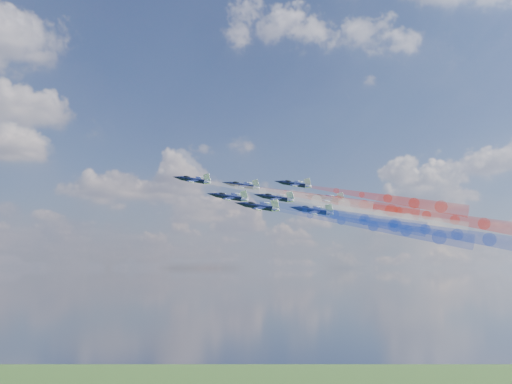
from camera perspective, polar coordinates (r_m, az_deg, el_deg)
jet_lead at (r=156.86m, az=-5.70°, el=1.09°), size 13.30×13.31×6.76m
trail_lead at (r=151.05m, az=3.04°, el=-0.31°), size 31.11×30.32×11.37m
jet_inner_left at (r=144.69m, az=-2.44°, el=-0.47°), size 13.30×13.31×6.76m
trail_inner_left at (r=140.51m, az=7.14°, el=-2.03°), size 31.11×30.32×11.37m
jet_inner_right at (r=160.72m, az=-1.25°, el=0.59°), size 13.30×13.31×6.76m
trail_inner_right at (r=156.77m, az=7.37°, el=-0.79°), size 31.11×30.32×11.37m
jet_outer_left at (r=134.78m, az=0.26°, el=-1.34°), size 13.30×13.31×6.76m
trail_outer_left at (r=131.95m, az=10.59°, el=-3.02°), size 31.11×30.32×11.37m
jet_center_third at (r=150.35m, az=1.78°, el=-0.54°), size 13.30×13.31×6.76m
trail_center_third at (r=147.87m, az=11.03°, el=-2.02°), size 31.11×30.32×11.37m
jet_outer_right at (r=166.33m, az=3.50°, el=0.72°), size 13.30×13.31×6.76m
trail_outer_right at (r=164.30m, az=11.85°, el=-0.60°), size 31.11×30.32×11.37m
jet_rear_left at (r=140.83m, az=5.22°, el=-1.71°), size 13.30×13.31×6.76m
trail_rear_left at (r=140.02m, az=15.09°, el=-3.27°), size 31.11×30.32×11.37m
jet_rear_right at (r=157.54m, az=6.39°, el=-0.61°), size 13.30×13.31×6.76m
trail_rear_right at (r=156.92m, az=15.21°, el=-2.00°), size 31.11×30.32×11.37m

